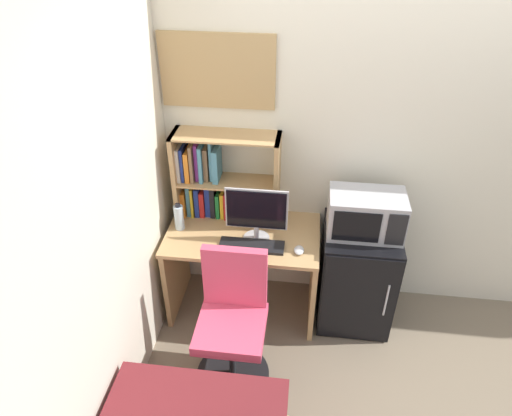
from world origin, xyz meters
The scene contains 12 objects.
wall_back centered at (0.40, 0.02, 1.30)m, with size 6.40×0.04×2.60m, color silver.
wall_left centered at (-1.62, -1.60, 1.30)m, with size 0.04×4.40×2.60m, color silver.
desk centered at (-1.00, -0.32, 0.51)m, with size 1.11×0.65×0.74m.
hutch_bookshelf centered at (-1.25, -0.11, 1.07)m, with size 0.76×0.25×0.68m.
monitor centered at (-0.89, -0.38, 0.97)m, with size 0.43×0.19×0.41m.
keyboard centered at (-0.91, -0.47, 0.75)m, with size 0.45×0.14×0.02m, color black.
computer_mouse centered at (-0.58, -0.49, 0.76)m, with size 0.07×0.10×0.03m, color silver.
water_bottle centered at (-1.46, -0.32, 0.84)m, with size 0.07×0.07×0.21m.
mini_fridge centered at (-0.15, -0.29, 0.40)m, with size 0.53×0.57×0.81m.
microwave centered at (-0.15, -0.29, 0.96)m, with size 0.51×0.33×0.30m.
desk_chair centered at (-0.98, -0.93, 0.43)m, with size 0.50×0.50×0.97m.
wall_corkboard centered at (-1.20, -0.01, 1.82)m, with size 0.77×0.02×0.49m, color tan.
Camera 1 is at (-0.57, -2.97, 2.77)m, focal length 32.51 mm.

